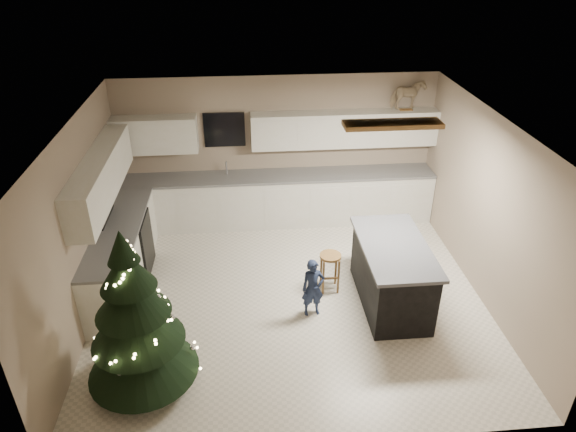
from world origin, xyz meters
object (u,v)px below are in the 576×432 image
object	(u,v)px
bar_stool	(330,263)
rocking_horse	(408,95)
christmas_tree	(136,326)
toddler	(313,288)
island	(392,274)

from	to	relation	value
bar_stool	rocking_horse	xyz separation A→B (m)	(1.60, 2.20, 1.81)
christmas_tree	toddler	xyz separation A→B (m)	(2.12, 1.06, -0.43)
island	bar_stool	bearing A→B (deg)	155.74
rocking_horse	toddler	bearing A→B (deg)	129.54
bar_stool	toddler	distance (m)	0.62
island	christmas_tree	world-z (taller)	christmas_tree
island	christmas_tree	xyz separation A→B (m)	(-3.26, -1.22, 0.38)
christmas_tree	rocking_horse	size ratio (longest dim) A/B	3.38
island	toddler	xyz separation A→B (m)	(-1.13, -0.16, -0.05)
island	toddler	world-z (taller)	island
christmas_tree	rocking_horse	xyz separation A→B (m)	(4.04, 3.79, 1.40)
toddler	rocking_horse	size ratio (longest dim) A/B	1.39
island	rocking_horse	size ratio (longest dim) A/B	2.74
island	christmas_tree	distance (m)	3.50
bar_stool	toddler	xyz separation A→B (m)	(-0.32, -0.53, -0.02)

